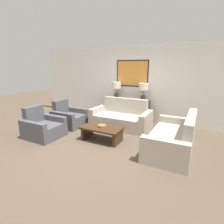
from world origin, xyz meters
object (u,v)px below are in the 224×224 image
(armchair_near_back_wall, at_px, (69,118))
(armchair_near_camera, at_px, (43,127))
(console_table, at_px, (129,110))
(table_lamp_left, at_px, (116,87))
(decorative_bowl, at_px, (102,126))
(couch_by_back_wall, at_px, (121,118))
(couch_by_side, at_px, (174,139))
(table_lamp_right, at_px, (143,89))
(coffee_table, at_px, (102,131))

(armchair_near_back_wall, height_order, armchair_near_camera, same)
(console_table, bearing_deg, table_lamp_left, 180.00)
(console_table, relative_size, armchair_near_camera, 1.52)
(decorative_bowl, bearing_deg, armchair_near_back_wall, 161.44)
(decorative_bowl, bearing_deg, console_table, 90.67)
(couch_by_back_wall, height_order, armchair_near_camera, couch_by_back_wall)
(couch_by_side, bearing_deg, table_lamp_right, 128.33)
(table_lamp_right, distance_m, armchair_near_back_wall, 2.69)
(armchair_near_camera, bearing_deg, coffee_table, 18.60)
(table_lamp_right, height_order, armchair_near_back_wall, table_lamp_right)
(armchair_near_back_wall, bearing_deg, couch_by_back_wall, 24.55)
(couch_by_back_wall, bearing_deg, couch_by_side, -28.54)
(console_table, relative_size, couch_by_side, 0.75)
(couch_by_side, height_order, armchair_near_camera, couch_by_side)
(coffee_table, bearing_deg, table_lamp_right, 75.66)
(console_table, height_order, armchair_near_camera, armchair_near_camera)
(couch_by_side, relative_size, coffee_table, 1.75)
(console_table, xyz_separation_m, table_lamp_left, (-0.50, 0.00, 0.80))
(decorative_bowl, xyz_separation_m, armchair_near_back_wall, (-1.62, 0.54, -0.14))
(table_lamp_right, height_order, decorative_bowl, table_lamp_right)
(couch_by_back_wall, bearing_deg, armchair_near_camera, -131.40)
(coffee_table, bearing_deg, armchair_near_back_wall, 161.40)
(couch_by_back_wall, distance_m, armchair_near_camera, 2.41)
(console_table, distance_m, couch_by_back_wall, 0.67)
(table_lamp_left, xyz_separation_m, couch_by_side, (2.31, -1.65, -0.91))
(table_lamp_right, xyz_separation_m, couch_by_back_wall, (-0.50, -0.66, -0.91))
(couch_by_side, distance_m, decorative_bowl, 1.81)
(console_table, relative_size, decorative_bowl, 6.33)
(table_lamp_right, height_order, armchair_near_camera, table_lamp_right)
(table_lamp_right, xyz_separation_m, couch_by_side, (1.30, -1.65, -0.91))
(couch_by_back_wall, xyz_separation_m, coffee_table, (0.01, -1.27, -0.01))
(table_lamp_right, relative_size, coffee_table, 0.55)
(table_lamp_left, relative_size, armchair_near_back_wall, 0.64)
(table_lamp_left, bearing_deg, armchair_near_camera, -113.79)
(coffee_table, bearing_deg, decorative_bowl, -13.23)
(table_lamp_left, height_order, couch_by_side, table_lamp_left)
(table_lamp_left, bearing_deg, coffee_table, -75.07)
(armchair_near_camera, bearing_deg, table_lamp_left, 66.21)
(table_lamp_right, bearing_deg, armchair_near_back_wall, -146.45)
(coffee_table, height_order, armchair_near_back_wall, armchair_near_back_wall)
(console_table, bearing_deg, armchair_near_camera, -122.82)
(couch_by_side, bearing_deg, table_lamp_left, 144.54)
(table_lamp_right, xyz_separation_m, armchair_near_back_wall, (-2.10, -1.39, -0.93))
(table_lamp_left, distance_m, armchair_near_back_wall, 2.00)
(couch_by_back_wall, bearing_deg, coffee_table, -89.52)
(couch_by_side, distance_m, armchair_near_back_wall, 3.41)
(couch_by_side, height_order, armchair_near_back_wall, couch_by_side)
(table_lamp_left, bearing_deg, couch_by_back_wall, -52.75)
(armchair_near_back_wall, relative_size, armchair_near_camera, 1.00)
(console_table, distance_m, armchair_near_back_wall, 2.12)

